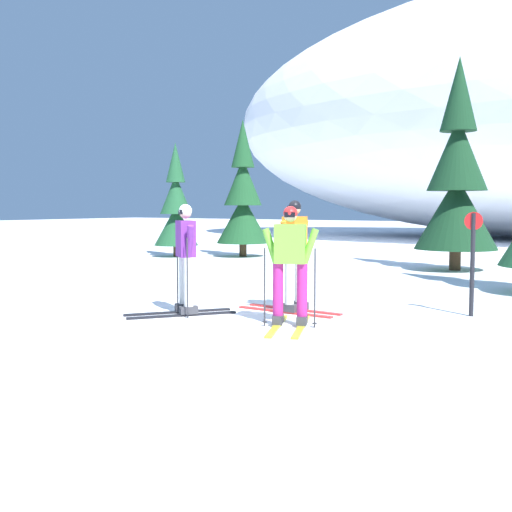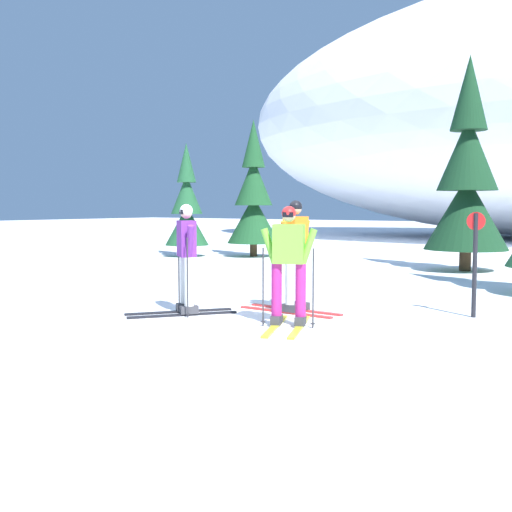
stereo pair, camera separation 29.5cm
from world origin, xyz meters
name	(u,v)px [view 1 (the left image)]	position (x,y,z in m)	size (l,w,h in m)	color
ground_plane	(225,313)	(0.00, 0.00, 0.00)	(120.00, 120.00, 0.00)	white
skier_orange_jacket	(294,254)	(0.89, 0.68, 0.94)	(1.76, 0.77, 1.81)	red
skier_lime_jacket	(290,263)	(1.43, -0.38, 0.91)	(1.04, 1.67, 1.72)	gold
skier_purple_jacket	(185,258)	(-0.45, -0.44, 0.90)	(1.37, 1.63, 1.74)	black
pine_tree_far_left	(176,209)	(-7.99, 8.22, 1.61)	(1.48, 1.48, 3.84)	#47301E
pine_tree_center_left	(243,200)	(-6.08, 9.45, 1.93)	(1.78, 1.78, 4.60)	#47301E
pine_tree_center	(457,182)	(1.22, 8.79, 2.35)	(2.17, 2.17, 5.63)	#47301E
trail_marker_post	(473,258)	(3.39, 1.87, 0.92)	(0.28, 0.07, 1.63)	black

